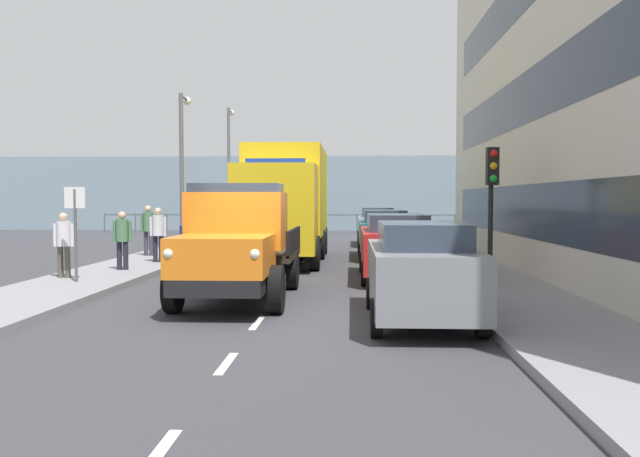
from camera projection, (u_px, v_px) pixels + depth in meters
The scene contains 21 objects.
ground_plane at pixel (301, 265), 20.32m from camera, with size 80.00×80.00×0.00m, color #38383D.
sidewalk_left at pixel (458, 264), 20.08m from camera, with size 2.48×40.07×0.15m, color gray.
sidewalk_right at pixel (147, 262), 20.56m from camera, with size 2.48×40.07×0.15m, color gray.
road_centreline_markings at pixel (300, 265), 20.24m from camera, with size 0.12×36.78×0.01m.
sea_horizon at pixel (327, 193), 43.19m from camera, with size 80.00×0.80×5.00m, color gray.
seawall_railing at pixel (325, 218), 39.67m from camera, with size 28.08×0.08×1.20m.
truck_vintage_orange at pixel (237, 245), 13.05m from camera, with size 2.17×5.64×2.43m.
lorry_cargo_yellow at pixel (286, 200), 21.55m from camera, with size 2.58×8.20×3.87m.
car_grey_kerbside_near at pixel (420, 270), 10.92m from camera, with size 1.78×4.12×1.72m.
car_red_kerbside_1 at pixel (396, 245), 16.77m from camera, with size 1.89×4.41×1.72m.
car_teal_kerbside_2 at pixel (384, 233), 22.86m from camera, with size 1.85×4.45×1.72m.
car_silver_kerbside_3 at pixel (377, 226), 29.20m from camera, with size 1.76×4.17×1.72m.
car_navy_oppositeside_0 at pixel (221, 235), 21.52m from camera, with size 1.83×3.92×1.72m.
pedestrian_with_bag at pixel (64, 240), 15.90m from camera, with size 0.53×0.34×1.62m.
pedestrian_couple_b at pixel (122, 236), 17.67m from camera, with size 0.53×0.34×1.62m.
pedestrian_couple_a at pixel (158, 230), 19.84m from camera, with size 0.53×0.34×1.69m.
pedestrian_in_dark_coat at pixel (148, 226), 22.09m from camera, with size 0.53×0.34×1.74m.
traffic_light_near at pixel (492, 184), 15.30m from camera, with size 0.28×0.41×3.20m.
lamp_post_promenade at pixel (183, 157), 24.20m from camera, with size 0.32×1.14×5.94m.
lamp_post_far at pixel (229, 160), 34.98m from camera, with size 0.32×1.14×6.94m.
street_sign at pixel (75, 217), 15.08m from camera, with size 0.50×0.07×2.25m.
Camera 1 is at (-1.59, 11.68, 2.12)m, focal length 35.80 mm.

